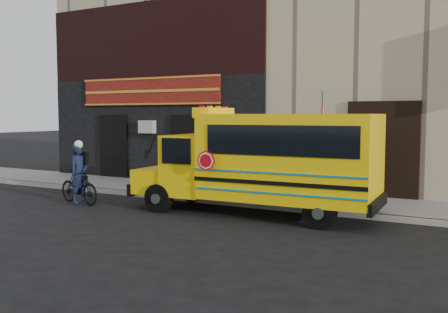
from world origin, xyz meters
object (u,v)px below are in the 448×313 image
sign_pole (322,145)px  bicycle (79,186)px  school_bus (266,160)px  cyclist (79,175)px

sign_pole → bicycle: (-6.82, -2.61, -1.33)m
school_bus → sign_pole: 1.87m
bicycle → school_bus: bearing=-69.0°
school_bus → cyclist: (-5.68, -1.17, -0.61)m
school_bus → cyclist: 5.83m
school_bus → cyclist: bearing=-168.4°
bicycle → cyclist: size_ratio=0.99×
school_bus → sign_pole: size_ratio=2.05×
school_bus → bicycle: 5.92m
school_bus → bicycle: size_ratio=3.92×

